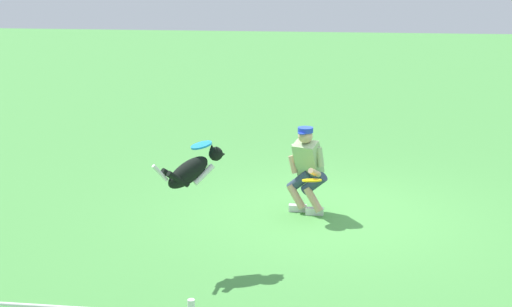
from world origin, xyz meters
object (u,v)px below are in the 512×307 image
(dog, at_px, (192,170))
(person, at_px, (307,167))
(frisbee_held, at_px, (312,180))
(frisbee_flying, at_px, (201,145))

(dog, bearing_deg, person, 18.43)
(person, relative_size, frisbee_held, 4.66)
(person, bearing_deg, frisbee_flying, -5.80)
(frisbee_held, bearing_deg, dog, 53.43)
(person, height_order, frisbee_held, person)
(person, distance_m, dog, 2.52)
(person, distance_m, frisbee_held, 0.40)
(frisbee_flying, bearing_deg, person, -119.78)
(dog, xyz_separation_m, frisbee_flying, (-0.08, -0.16, 0.27))
(person, xyz_separation_m, frisbee_flying, (1.13, 1.98, 0.77))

